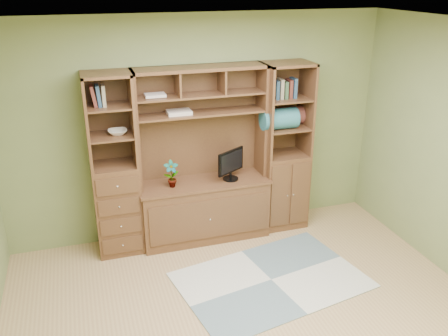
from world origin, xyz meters
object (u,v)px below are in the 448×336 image
object	(u,v)px
monitor	(231,160)
left_tower	(114,167)
right_tower	(284,148)
center_hutch	(203,158)

from	to	relation	value
monitor	left_tower	bearing A→B (deg)	145.56
right_tower	monitor	world-z (taller)	right_tower
monitor	center_hutch	bearing A→B (deg)	142.54
center_hutch	right_tower	size ratio (longest dim) A/B	1.00
center_hutch	monitor	distance (m)	0.32
center_hutch	monitor	world-z (taller)	center_hutch
center_hutch	right_tower	distance (m)	1.03
center_hutch	monitor	size ratio (longest dim) A/B	4.08
left_tower	monitor	world-z (taller)	left_tower
center_hutch	monitor	bearing A→B (deg)	-6.28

